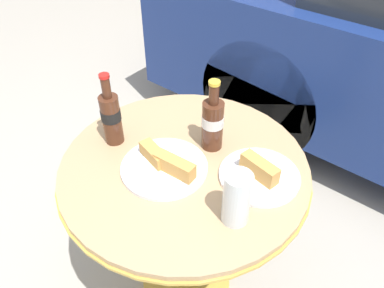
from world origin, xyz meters
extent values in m
plane|color=#A8A093|center=(0.00, 0.00, 0.00)|extent=(30.00, 30.00, 0.00)
cylinder|color=gold|center=(0.00, 0.00, 0.01)|extent=(0.36, 0.36, 0.02)
cylinder|color=gold|center=(0.00, 0.00, 0.35)|extent=(0.08, 0.08, 0.66)
cylinder|color=gold|center=(0.00, 0.00, 0.68)|extent=(0.77, 0.77, 0.01)
cylinder|color=tan|center=(0.00, 0.00, 0.69)|extent=(0.76, 0.76, 0.02)
cylinder|color=#4C2819|center=(-0.24, -0.06, 0.78)|extent=(0.06, 0.06, 0.17)
cylinder|color=black|center=(-0.24, -0.06, 0.80)|extent=(0.06, 0.06, 0.04)
cylinder|color=#4C2819|center=(-0.24, -0.06, 0.90)|extent=(0.03, 0.03, 0.07)
cylinder|color=red|center=(-0.24, -0.06, 0.94)|extent=(0.03, 0.03, 0.01)
cylinder|color=#4C2819|center=(0.02, 0.12, 0.78)|extent=(0.07, 0.07, 0.16)
cylinder|color=silver|center=(0.02, 0.12, 0.80)|extent=(0.07, 0.07, 0.04)
cylinder|color=#4C2819|center=(0.02, 0.12, 0.90)|extent=(0.03, 0.03, 0.07)
cylinder|color=gold|center=(0.02, 0.12, 0.93)|extent=(0.03, 0.03, 0.01)
cylinder|color=#C68923|center=(0.24, -0.08, 0.76)|extent=(0.07, 0.07, 0.12)
cylinder|color=silver|center=(0.24, -0.08, 0.78)|extent=(0.07, 0.07, 0.16)
cylinder|color=white|center=(-0.03, -0.06, 0.71)|extent=(0.26, 0.26, 0.01)
cube|color=white|center=(-0.03, -0.06, 0.71)|extent=(0.18, 0.18, 0.00)
cube|color=#C68E47|center=(-0.07, -0.06, 0.74)|extent=(0.11, 0.07, 0.04)
cube|color=#C68E47|center=(0.01, -0.06, 0.74)|extent=(0.13, 0.05, 0.05)
cylinder|color=white|center=(0.21, 0.09, 0.71)|extent=(0.24, 0.24, 0.01)
cube|color=white|center=(0.21, 0.09, 0.71)|extent=(0.17, 0.17, 0.00)
cube|color=#C68E47|center=(0.21, 0.08, 0.74)|extent=(0.12, 0.06, 0.05)
cylinder|color=black|center=(-0.24, 2.55, 0.35)|extent=(0.69, 0.21, 0.69)
cylinder|color=black|center=(-0.24, 0.98, 0.35)|extent=(0.69, 0.21, 0.69)
camera|label=1|loc=(0.53, -0.63, 1.49)|focal=35.00mm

